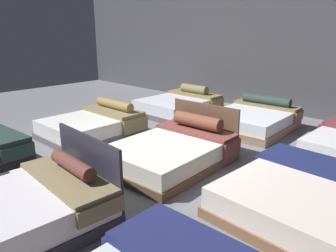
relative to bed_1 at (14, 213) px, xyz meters
The scene contains 8 objects.
ground_plane 2.64m from the bed_1, 91.00° to the left, with size 18.00×18.00×0.02m, color slate.
showroom_back_wall 7.60m from the bed_1, 90.35° to the left, with size 18.00×0.06×3.50m, color #47474C.
bed_1 is the anchor object (origin of this frame).
bed_3 3.55m from the bed_1, 131.47° to the left, with size 1.62×1.97×0.70m.
bed_4 2.70m from the bed_1, 90.56° to the left, with size 1.67×2.18×0.90m.
bed_5 3.48m from the bed_1, 50.98° to the left, with size 1.76×2.10×0.49m.
bed_6 5.88m from the bed_1, 112.84° to the left, with size 1.70×2.07×0.71m.
bed_7 5.47m from the bed_1, 90.29° to the left, with size 1.71×2.05×0.69m.
Camera 1 is at (3.50, -3.74, 2.24)m, focal length 34.17 mm.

